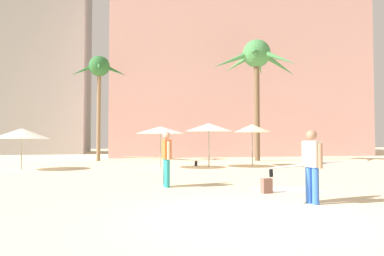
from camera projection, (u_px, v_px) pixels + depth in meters
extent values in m
plane|color=beige|center=(253.00, 217.00, 6.75)|extent=(120.00, 120.00, 0.00)
cube|color=beige|center=(233.00, 64.00, 37.05)|extent=(25.71, 10.79, 19.39)
cube|color=gray|center=(35.00, 2.00, 42.43)|extent=(12.83, 11.47, 37.11)
cylinder|color=#896B4C|center=(99.00, 113.00, 25.55)|extent=(0.30, 0.30, 7.04)
sphere|color=#2D6B33|center=(99.00, 66.00, 25.68)|extent=(1.53, 1.53, 1.53)
cone|color=#2D6B33|center=(115.00, 71.00, 25.79)|extent=(1.76, 0.52, 0.98)
cone|color=#2D6B33|center=(99.00, 74.00, 26.77)|extent=(0.49, 1.73, 1.06)
cone|color=#2D6B33|center=(83.00, 70.00, 25.29)|extent=(1.73, 0.52, 1.08)
cone|color=#2D6B33|center=(99.00, 66.00, 24.50)|extent=(0.40, 1.76, 0.88)
cylinder|color=brown|center=(257.00, 107.00, 25.85)|extent=(0.40, 0.40, 8.05)
sphere|color=#428447|center=(257.00, 54.00, 26.00)|extent=(2.09, 2.09, 2.09)
cone|color=#428447|center=(279.00, 65.00, 26.55)|extent=(3.00, 0.74, 1.85)
cone|color=#428447|center=(260.00, 66.00, 27.89)|extent=(1.93, 2.92, 1.42)
cone|color=#428447|center=(238.00, 64.00, 27.61)|extent=(1.69, 3.04, 1.26)
cone|color=#428447|center=(232.00, 60.00, 25.59)|extent=(3.05, 0.51, 1.62)
cone|color=#428447|center=(254.00, 52.00, 24.05)|extent=(1.91, 2.96, 1.27)
cone|color=#428447|center=(278.00, 58.00, 24.51)|extent=(1.83, 2.86, 1.75)
cylinder|color=gray|center=(252.00, 145.00, 20.59)|extent=(0.06, 0.06, 2.48)
cone|color=beige|center=(252.00, 128.00, 20.63)|extent=(2.22, 2.22, 0.48)
cylinder|color=gray|center=(209.00, 145.00, 19.65)|extent=(0.06, 0.06, 2.48)
cone|color=white|center=(209.00, 127.00, 19.69)|extent=(2.79, 2.79, 0.46)
cylinder|color=gray|center=(21.00, 149.00, 17.72)|extent=(0.06, 0.06, 2.13)
cone|color=white|center=(22.00, 133.00, 17.75)|extent=(2.74, 2.74, 0.53)
cylinder|color=gray|center=(161.00, 147.00, 18.83)|extent=(0.06, 0.06, 2.27)
cone|color=white|center=(161.00, 130.00, 18.86)|extent=(2.71, 2.71, 0.39)
cube|color=white|center=(287.00, 190.00, 10.39)|extent=(2.01, 1.27, 0.01)
cube|color=#83584D|center=(267.00, 186.00, 9.81)|extent=(0.33, 0.23, 0.42)
cube|color=brown|center=(264.00, 188.00, 9.92)|extent=(0.22, 0.10, 0.18)
cylinder|color=teal|center=(167.00, 173.00, 11.00)|extent=(0.18, 0.18, 0.91)
cylinder|color=teal|center=(166.00, 173.00, 11.19)|extent=(0.18, 0.18, 0.91)
cube|color=orange|center=(167.00, 149.00, 11.12)|extent=(0.27, 0.43, 0.62)
sphere|color=#D1A889|center=(167.00, 135.00, 11.14)|extent=(0.27, 0.27, 0.24)
cylinder|color=#D1A889|center=(169.00, 150.00, 10.89)|extent=(0.11, 0.11, 0.59)
cylinder|color=#D1A889|center=(165.00, 150.00, 11.36)|extent=(0.11, 0.11, 0.59)
ellipsoid|color=beige|center=(165.00, 159.00, 11.41)|extent=(2.84, 0.93, 0.26)
ellipsoid|color=#BA8C16|center=(165.00, 159.00, 11.41)|extent=(2.85, 0.96, 0.24)
cube|color=black|center=(196.00, 164.00, 11.87)|extent=(0.11, 0.04, 0.19)
cylinder|color=blue|center=(309.00, 185.00, 8.23)|extent=(0.20, 0.20, 0.87)
cylinder|color=blue|center=(316.00, 186.00, 8.06)|extent=(0.20, 0.20, 0.87)
cube|color=white|center=(312.00, 154.00, 8.17)|extent=(0.32, 0.45, 0.62)
sphere|color=#936B51|center=(312.00, 135.00, 8.19)|extent=(0.30, 0.30, 0.24)
cylinder|color=#936B51|center=(304.00, 155.00, 8.39)|extent=(0.12, 0.12, 0.58)
cylinder|color=#936B51|center=(320.00, 156.00, 7.95)|extent=(0.12, 0.12, 0.58)
ellipsoid|color=#B2B2B7|center=(305.00, 165.00, 8.46)|extent=(2.65, 0.96, 0.17)
ellipsoid|color=maroon|center=(305.00, 165.00, 8.46)|extent=(2.66, 0.99, 0.15)
cube|color=black|center=(271.00, 173.00, 7.98)|extent=(0.11, 0.04, 0.18)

